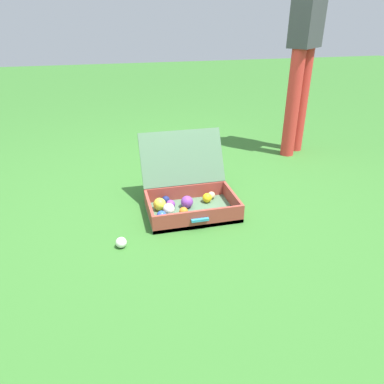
# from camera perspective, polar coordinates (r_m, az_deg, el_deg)

# --- Properties ---
(ground_plane) EXTENTS (16.00, 16.00, 0.00)m
(ground_plane) POSITION_cam_1_polar(r_m,az_deg,el_deg) (2.45, -1.06, -2.83)
(ground_plane) COLOR #336B28
(open_suitcase) EXTENTS (0.58, 0.60, 0.46)m
(open_suitcase) POSITION_cam_1_polar(r_m,az_deg,el_deg) (2.42, -0.77, -0.45)
(open_suitcase) COLOR #4C7051
(open_suitcase) RESTS_ON ground
(stray_ball_on_grass) EXTENTS (0.06, 0.06, 0.06)m
(stray_ball_on_grass) POSITION_cam_1_polar(r_m,az_deg,el_deg) (2.11, -11.11, -7.82)
(stray_ball_on_grass) COLOR white
(stray_ball_on_grass) RESTS_ON ground
(bystander_person) EXTENTS (0.36, 0.34, 1.79)m
(bystander_person) POSITION_cam_1_polar(r_m,az_deg,el_deg) (3.42, 17.49, 22.57)
(bystander_person) COLOR red
(bystander_person) RESTS_ON ground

